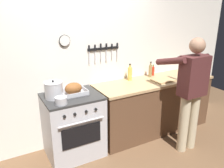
{
  "coord_description": "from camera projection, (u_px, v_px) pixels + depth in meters",
  "views": [
    {
      "loc": [
        -1.14,
        -1.8,
        2.05
      ],
      "look_at": [
        0.33,
        0.85,
        1.02
      ],
      "focal_mm": 37.05,
      "sensor_mm": 36.0,
      "label": 1
    }
  ],
  "objects": [
    {
      "name": "wall_back",
      "position": [
        76.0,
        59.0,
        3.37
      ],
      "size": [
        6.0,
        0.13,
        2.6
      ],
      "color": "white",
      "rests_on": "ground"
    },
    {
      "name": "counter_block",
      "position": [
        153.0,
        105.0,
        3.9
      ],
      "size": [
        2.03,
        0.65,
        0.9
      ],
      "color": "brown",
      "rests_on": "ground"
    },
    {
      "name": "stove",
      "position": [
        73.0,
        125.0,
        3.25
      ],
      "size": [
        0.76,
        0.67,
        0.9
      ],
      "color": "#BCBCC1",
      "rests_on": "ground"
    },
    {
      "name": "person_cook",
      "position": [
        191.0,
        88.0,
        3.22
      ],
      "size": [
        0.51,
        0.63,
        1.66
      ],
      "rotation": [
        0.0,
        0.0,
        1.78
      ],
      "color": "#C6B793",
      "rests_on": "ground"
    },
    {
      "name": "roasting_pan",
      "position": [
        73.0,
        90.0,
        3.11
      ],
      "size": [
        0.35,
        0.26,
        0.17
      ],
      "color": "#B7B7BC",
      "rests_on": "stove"
    },
    {
      "name": "stock_pot",
      "position": [
        54.0,
        90.0,
        2.99
      ],
      "size": [
        0.24,
        0.24,
        0.25
      ],
      "color": "#B7B7BC",
      "rests_on": "stove"
    },
    {
      "name": "saucepan",
      "position": [
        61.0,
        101.0,
        2.82
      ],
      "size": [
        0.15,
        0.15,
        0.09
      ],
      "color": "#B7B7BC",
      "rests_on": "stove"
    },
    {
      "name": "cutting_board",
      "position": [
        164.0,
        80.0,
        3.71
      ],
      "size": [
        0.36,
        0.24,
        0.02
      ],
      "primitive_type": "cube",
      "color": "tan",
      "rests_on": "counter_block"
    },
    {
      "name": "bottle_cooking_oil",
      "position": [
        130.0,
        74.0,
        3.7
      ],
      "size": [
        0.07,
        0.07,
        0.27
      ],
      "color": "gold",
      "rests_on": "counter_block"
    },
    {
      "name": "bottle_vinegar",
      "position": [
        150.0,
        71.0,
        3.89
      ],
      "size": [
        0.06,
        0.06,
        0.26
      ],
      "color": "#997F4C",
      "rests_on": "counter_block"
    },
    {
      "name": "bottle_hot_sauce",
      "position": [
        153.0,
        71.0,
        3.97
      ],
      "size": [
        0.05,
        0.05,
        0.19
      ],
      "color": "red",
      "rests_on": "counter_block"
    }
  ]
}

